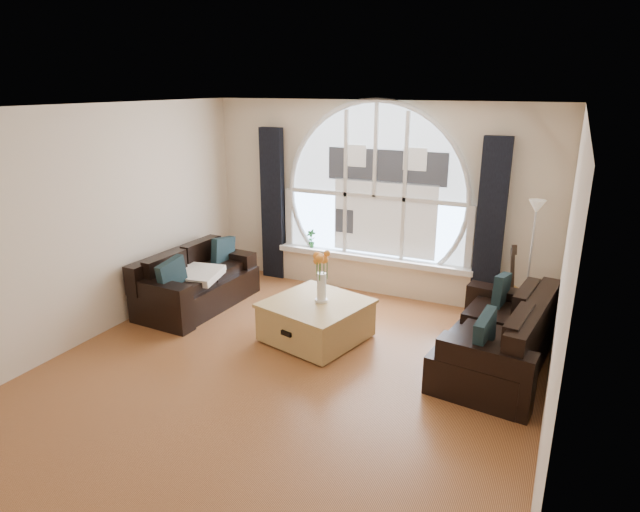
# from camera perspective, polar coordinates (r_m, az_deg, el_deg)

# --- Properties ---
(ground) EXTENTS (5.00, 5.50, 0.01)m
(ground) POSITION_cam_1_polar(r_m,az_deg,el_deg) (5.76, -3.88, -12.51)
(ground) COLOR brown
(ground) RESTS_ON ground
(ceiling) EXTENTS (5.00, 5.50, 0.01)m
(ceiling) POSITION_cam_1_polar(r_m,az_deg,el_deg) (4.98, -4.55, 15.38)
(ceiling) COLOR silver
(ceiling) RESTS_ON ground
(wall_back) EXTENTS (5.00, 0.01, 2.70)m
(wall_back) POSITION_cam_1_polar(r_m,az_deg,el_deg) (7.66, 5.90, 5.98)
(wall_back) COLOR beige
(wall_back) RESTS_ON ground
(wall_front) EXTENTS (5.00, 0.01, 2.70)m
(wall_front) POSITION_cam_1_polar(r_m,az_deg,el_deg) (3.30, -28.62, -12.68)
(wall_front) COLOR beige
(wall_front) RESTS_ON ground
(wall_left) EXTENTS (0.01, 5.50, 2.70)m
(wall_left) POSITION_cam_1_polar(r_m,az_deg,el_deg) (6.76, -23.08, 3.05)
(wall_left) COLOR beige
(wall_left) RESTS_ON ground
(wall_right) EXTENTS (0.01, 5.50, 2.70)m
(wall_right) POSITION_cam_1_polar(r_m,az_deg,el_deg) (4.61, 24.19, -3.57)
(wall_right) COLOR beige
(wall_right) RESTS_ON ground
(attic_slope) EXTENTS (0.92, 5.50, 0.72)m
(attic_slope) POSITION_cam_1_polar(r_m,az_deg,el_deg) (4.38, 21.91, 9.25)
(attic_slope) COLOR silver
(attic_slope) RESTS_ON ground
(arched_window) EXTENTS (2.60, 0.06, 2.15)m
(arched_window) POSITION_cam_1_polar(r_m,az_deg,el_deg) (7.58, 5.89, 7.98)
(arched_window) COLOR silver
(arched_window) RESTS_ON wall_back
(window_sill) EXTENTS (2.90, 0.22, 0.08)m
(window_sill) POSITION_cam_1_polar(r_m,az_deg,el_deg) (7.78, 5.46, -0.22)
(window_sill) COLOR white
(window_sill) RESTS_ON wall_back
(window_frame) EXTENTS (2.76, 0.08, 2.15)m
(window_frame) POSITION_cam_1_polar(r_m,az_deg,el_deg) (7.55, 5.81, 7.94)
(window_frame) COLOR white
(window_frame) RESTS_ON wall_back
(neighbor_house) EXTENTS (1.70, 0.02, 1.50)m
(neighbor_house) POSITION_cam_1_polar(r_m,az_deg,el_deg) (7.54, 6.90, 6.93)
(neighbor_house) COLOR silver
(neighbor_house) RESTS_ON wall_back
(curtain_left) EXTENTS (0.35, 0.12, 2.30)m
(curtain_left) POSITION_cam_1_polar(r_m,az_deg,el_deg) (8.24, -5.02, 5.44)
(curtain_left) COLOR black
(curtain_left) RESTS_ON ground
(curtain_right) EXTENTS (0.35, 0.12, 2.30)m
(curtain_right) POSITION_cam_1_polar(r_m,az_deg,el_deg) (7.23, 17.58, 2.91)
(curtain_right) COLOR black
(curtain_right) RESTS_ON ground
(sofa_left) EXTENTS (0.93, 1.74, 0.76)m
(sofa_left) POSITION_cam_1_polar(r_m,az_deg,el_deg) (7.46, -12.86, -2.30)
(sofa_left) COLOR black
(sofa_left) RESTS_ON ground
(sofa_right) EXTENTS (1.12, 1.89, 0.80)m
(sofa_right) POSITION_cam_1_polar(r_m,az_deg,el_deg) (6.01, 18.17, -7.79)
(sofa_right) COLOR black
(sofa_right) RESTS_ON ground
(coffee_chest) EXTENTS (1.28, 1.28, 0.52)m
(coffee_chest) POSITION_cam_1_polar(r_m,az_deg,el_deg) (6.39, -0.41, -6.68)
(coffee_chest) COLOR #AB894C
(coffee_chest) RESTS_ON ground
(throw_blanket) EXTENTS (0.63, 0.63, 0.10)m
(throw_blanket) POSITION_cam_1_polar(r_m,az_deg,el_deg) (7.29, -12.77, -1.92)
(throw_blanket) COLOR silver
(throw_blanket) RESTS_ON sofa_left
(vase_flowers) EXTENTS (0.24, 0.24, 0.70)m
(vase_flowers) POSITION_cam_1_polar(r_m,az_deg,el_deg) (6.18, 0.16, -1.49)
(vase_flowers) COLOR white
(vase_flowers) RESTS_ON coffee_chest
(floor_lamp) EXTENTS (0.24, 0.24, 1.60)m
(floor_lamp) POSITION_cam_1_polar(r_m,az_deg,el_deg) (7.05, 21.32, -0.83)
(floor_lamp) COLOR #B2B2B2
(floor_lamp) RESTS_ON ground
(guitar) EXTENTS (0.43, 0.37, 1.06)m
(guitar) POSITION_cam_1_polar(r_m,az_deg,el_deg) (7.12, 19.58, -2.75)
(guitar) COLOR olive
(guitar) RESTS_ON ground
(potted_plant) EXTENTS (0.16, 0.12, 0.27)m
(potted_plant) POSITION_cam_1_polar(r_m,az_deg,el_deg) (8.08, -0.93, 1.87)
(potted_plant) COLOR #1E6023
(potted_plant) RESTS_ON window_sill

